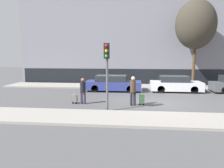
# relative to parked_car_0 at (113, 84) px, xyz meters

# --- Properties ---
(ground_plane) EXTENTS (80.00, 80.00, 0.00)m
(ground_plane) POSITION_rel_parked_car_0_xyz_m (3.42, -4.49, -0.63)
(ground_plane) COLOR #4C4C4F
(sidewalk_near) EXTENTS (28.00, 2.50, 0.12)m
(sidewalk_near) POSITION_rel_parked_car_0_xyz_m (3.42, -8.24, -0.57)
(sidewalk_near) COLOR gray
(sidewalk_near) RESTS_ON ground_plane
(sidewalk_far) EXTENTS (28.00, 3.00, 0.12)m
(sidewalk_far) POSITION_rel_parked_car_0_xyz_m (3.42, 2.51, -0.57)
(sidewalk_far) COLOR gray
(sidewalk_far) RESTS_ON ground_plane
(building_facade) EXTENTS (28.00, 2.53, 13.02)m
(building_facade) POSITION_rel_parked_car_0_xyz_m (3.42, 5.95, 5.86)
(building_facade) COLOR slate
(building_facade) RESTS_ON ground_plane
(parked_car_0) EXTENTS (4.65, 1.84, 1.33)m
(parked_car_0) POSITION_rel_parked_car_0_xyz_m (0.00, 0.00, 0.00)
(parked_car_0) COLOR navy
(parked_car_0) RESTS_ON ground_plane
(parked_car_1) EXTENTS (4.15, 1.89, 1.32)m
(parked_car_1) POSITION_rel_parked_car_0_xyz_m (5.20, 0.21, -0.01)
(parked_car_1) COLOR silver
(parked_car_1) RESTS_ON ground_plane
(pedestrian_left) EXTENTS (0.35, 0.34, 1.61)m
(pedestrian_left) POSITION_rel_parked_car_0_xyz_m (-1.33, -5.17, 0.28)
(pedestrian_left) COLOR #383347
(pedestrian_left) RESTS_ON ground_plane
(trolley_left) EXTENTS (0.34, 0.29, 1.09)m
(trolley_left) POSITION_rel_parked_car_0_xyz_m (-1.88, -5.15, -0.30)
(trolley_left) COLOR slate
(trolley_left) RESTS_ON ground_plane
(pedestrian_right) EXTENTS (0.34, 0.34, 1.76)m
(pedestrian_right) POSITION_rel_parked_car_0_xyz_m (1.76, -5.27, 0.37)
(pedestrian_right) COLOR #23232D
(pedestrian_right) RESTS_ON ground_plane
(trolley_right) EXTENTS (0.34, 0.29, 1.20)m
(trolley_right) POSITION_rel_parked_car_0_xyz_m (2.30, -5.14, -0.24)
(trolley_right) COLOR #335138
(trolley_right) RESTS_ON ground_plane
(traffic_light) EXTENTS (0.28, 0.47, 3.63)m
(traffic_light) POSITION_rel_parked_car_0_xyz_m (0.40, -6.85, 1.96)
(traffic_light) COLOR #515154
(traffic_light) RESTS_ON ground_plane
(parked_bicycle) EXTENTS (1.77, 0.06, 0.96)m
(parked_bicycle) POSITION_rel_parked_car_0_xyz_m (-0.24, 2.87, -0.14)
(parked_bicycle) COLOR black
(parked_bicycle) RESTS_ON sidewalk_far
(bare_tree_near_crossing) EXTENTS (3.60, 3.60, 7.86)m
(bare_tree_near_crossing) POSITION_rel_parked_car_0_xyz_m (7.23, 2.63, 5.13)
(bare_tree_near_crossing) COLOR #4C3826
(bare_tree_near_crossing) RESTS_ON sidewalk_far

